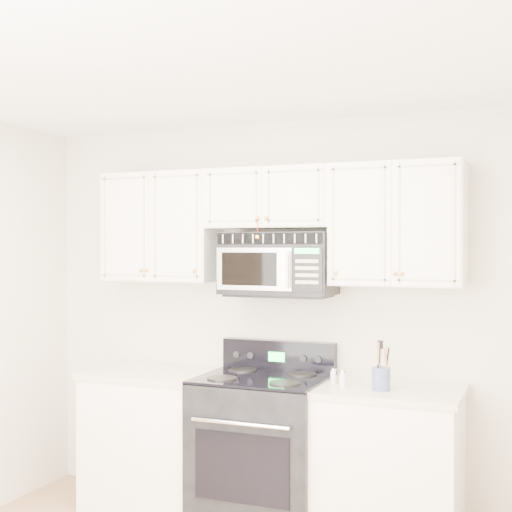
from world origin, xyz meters
The scene contains 9 objects.
room centered at (0.00, 0.00, 1.30)m, with size 3.51×3.51×2.61m.
base_cabinet_left centered at (-0.80, 1.44, 0.43)m, with size 0.86×0.65×0.92m.
base_cabinet_right centered at (0.80, 1.44, 0.43)m, with size 0.86×0.65×0.92m.
range centered at (0.00, 1.42, 0.48)m, with size 0.79×0.72×1.13m.
upper_cabinets centered at (0.00, 1.58, 1.93)m, with size 2.44×0.37×0.75m.
microwave centered at (0.05, 1.56, 1.65)m, with size 0.73×0.41×0.40m.
utensil_crock centered at (0.77, 1.34, 1.00)m, with size 0.11×0.11×0.29m.
shaker_salt centered at (0.45, 1.46, 0.97)m, with size 0.04×0.04×0.09m.
shaker_pepper centered at (0.54, 1.36, 0.97)m, with size 0.04×0.04×0.10m.
Camera 1 is at (1.65, -2.77, 1.76)m, focal length 50.00 mm.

